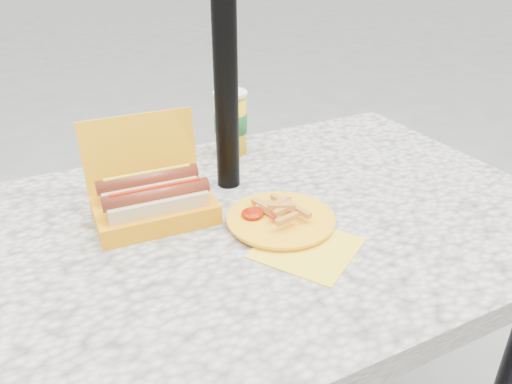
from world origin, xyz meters
name	(u,v)px	position (x,y,z in m)	size (l,w,h in m)	color
picnic_table	(262,261)	(0.00, 0.00, 0.64)	(1.20, 0.80, 0.75)	beige
umbrella_pole	(224,20)	(0.00, 0.16, 1.10)	(0.05, 0.05, 2.20)	black
hotdog_box	(153,199)	(-0.19, 0.10, 0.79)	(0.24, 0.18, 0.19)	#FFB112
fries_plate	(282,220)	(0.02, -0.04, 0.76)	(0.23, 0.31, 0.04)	yellow
soda_cup	(231,122)	(0.08, 0.32, 0.83)	(0.08, 0.08, 0.16)	yellow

